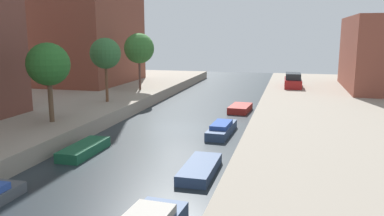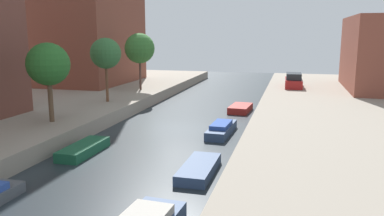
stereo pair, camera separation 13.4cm
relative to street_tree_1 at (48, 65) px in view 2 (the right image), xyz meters
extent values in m
plane|color=#232B30|center=(7.45, 4.28, -4.71)|extent=(84.00, 84.00, 0.00)
cube|color=gray|center=(-7.55, 4.28, -4.21)|extent=(20.00, 64.00, 1.00)
cylinder|color=brown|center=(0.00, 0.00, -2.32)|extent=(0.31, 0.31, 2.78)
sphere|color=#276226|center=(0.00, 0.00, 0.03)|extent=(2.73, 2.73, 2.73)
cylinder|color=brown|center=(0.00, 7.88, -2.13)|extent=(0.24, 0.24, 3.15)
sphere|color=#326736|center=(0.00, 7.88, 0.34)|extent=(2.56, 2.56, 2.56)
cylinder|color=brown|center=(0.00, 15.25, -2.14)|extent=(0.22, 0.22, 3.14)
sphere|color=#357030|center=(0.00, 15.25, 0.49)|extent=(3.03, 3.03, 3.03)
cube|color=maroon|center=(15.18, 21.24, -3.26)|extent=(1.85, 4.72, 0.89)
cube|color=#1E2328|center=(15.18, 20.89, -2.50)|extent=(1.59, 2.61, 0.65)
cube|color=#195638|center=(3.91, -2.86, -4.43)|extent=(1.35, 3.82, 0.55)
cube|color=#33476B|center=(10.91, -4.26, -4.46)|extent=(1.46, 3.89, 0.49)
cube|color=#33476B|center=(10.60, 3.45, -4.43)|extent=(1.44, 4.48, 0.55)
cube|color=#2D4C9E|center=(10.60, 3.26, -4.02)|extent=(1.17, 2.48, 0.27)
cube|color=maroon|center=(10.82, 11.35, -4.43)|extent=(1.84, 3.32, 0.56)
camera|label=1|loc=(14.94, -21.53, 1.91)|focal=36.19mm
camera|label=2|loc=(15.07, -21.50, 1.91)|focal=36.19mm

